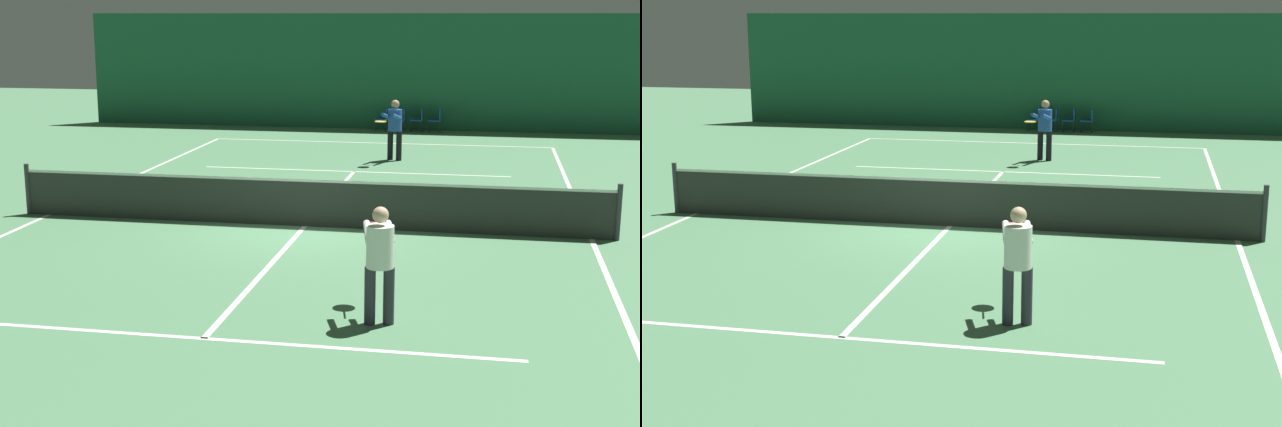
{
  "view_description": "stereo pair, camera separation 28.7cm",
  "coord_description": "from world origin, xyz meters",
  "views": [
    {
      "loc": [
        3.56,
        -16.86,
        4.13
      ],
      "look_at": [
        0.87,
        -2.9,
        0.94
      ],
      "focal_mm": 50.0,
      "sensor_mm": 36.0,
      "label": 1
    },
    {
      "loc": [
        3.84,
        -16.8,
        4.13
      ],
      "look_at": [
        0.87,
        -2.9,
        0.94
      ],
      "focal_mm": 50.0,
      "sensor_mm": 36.0,
      "label": 2
    }
  ],
  "objects": [
    {
      "name": "player_near",
      "position": [
        2.16,
        -5.36,
        0.95
      ],
      "size": [
        0.62,
        1.38,
        1.64
      ],
      "rotation": [
        0.0,
        0.0,
        1.78
      ],
      "color": "#2D2D38",
      "rests_on": "ground"
    },
    {
      "name": "court_line_service_far",
      "position": [
        0.0,
        6.4,
        0.0
      ],
      "size": [
        8.25,
        0.1,
        0.0
      ],
      "color": "silver",
      "rests_on": "ground"
    },
    {
      "name": "courtside_chair_1",
      "position": [
        0.38,
        15.06,
        0.49
      ],
      "size": [
        0.44,
        0.44,
        0.84
      ],
      "rotation": [
        0.0,
        0.0,
        -1.57
      ],
      "color": "#2D2D2D",
      "rests_on": "ground"
    },
    {
      "name": "court_line_service_near",
      "position": [
        0.0,
        -6.4,
        0.0
      ],
      "size": [
        8.25,
        0.1,
        0.0
      ],
      "color": "silver",
      "rests_on": "ground"
    },
    {
      "name": "courtside_chair_0",
      "position": [
        -0.26,
        15.06,
        0.49
      ],
      "size": [
        0.44,
        0.44,
        0.84
      ],
      "rotation": [
        0.0,
        0.0,
        -1.57
      ],
      "color": "#2D2D2D",
      "rests_on": "ground"
    },
    {
      "name": "court_line_centre",
      "position": [
        0.0,
        0.0,
        0.0
      ],
      "size": [
        0.1,
        12.8,
        0.0
      ],
      "color": "silver",
      "rests_on": "ground"
    },
    {
      "name": "ground_plane",
      "position": [
        0.0,
        0.0,
        0.0
      ],
      "size": [
        60.0,
        60.0,
        0.0
      ],
      "primitive_type": "plane",
      "color": "#4C7F56"
    },
    {
      "name": "court_line_sideline_left",
      "position": [
        -5.5,
        0.0,
        0.0
      ],
      "size": [
        0.1,
        23.8,
        0.0
      ],
      "color": "silver",
      "rests_on": "ground"
    },
    {
      "name": "player_far",
      "position": [
        0.84,
        8.48,
        1.01
      ],
      "size": [
        0.76,
        1.42,
        1.74
      ],
      "rotation": [
        0.0,
        0.0,
        -1.87
      ],
      "color": "black",
      "rests_on": "ground"
    },
    {
      "name": "court_line_baseline_far",
      "position": [
        0.0,
        11.9,
        0.0
      ],
      "size": [
        11.0,
        0.1,
        0.0
      ],
      "color": "silver",
      "rests_on": "ground"
    },
    {
      "name": "court_line_sideline_right",
      "position": [
        5.5,
        0.0,
        0.0
      ],
      "size": [
        0.1,
        23.8,
        0.0
      ],
      "color": "silver",
      "rests_on": "ground"
    },
    {
      "name": "courtside_chair_2",
      "position": [
        1.01,
        15.06,
        0.49
      ],
      "size": [
        0.44,
        0.44,
        0.84
      ],
      "rotation": [
        0.0,
        0.0,
        -1.57
      ],
      "color": "#2D2D2D",
      "rests_on": "ground"
    },
    {
      "name": "backdrop_curtain",
      "position": [
        0.0,
        15.61,
        2.08
      ],
      "size": [
        23.0,
        0.12,
        4.15
      ],
      "color": "#1E5B3D",
      "rests_on": "ground"
    },
    {
      "name": "tennis_net",
      "position": [
        0.0,
        0.0,
        0.51
      ],
      "size": [
        12.0,
        0.1,
        1.07
      ],
      "color": "#2D332D",
      "rests_on": "ground"
    },
    {
      "name": "courtside_chair_3",
      "position": [
        1.64,
        15.06,
        0.49
      ],
      "size": [
        0.44,
        0.44,
        0.84
      ],
      "rotation": [
        0.0,
        0.0,
        -1.57
      ],
      "color": "#2D2D2D",
      "rests_on": "ground"
    }
  ]
}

